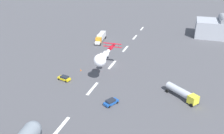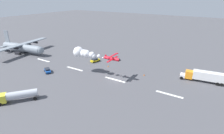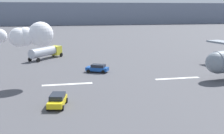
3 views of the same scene
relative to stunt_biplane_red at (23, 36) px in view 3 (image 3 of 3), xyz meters
The scene contains 7 objects.
runway_stripe_4 10.18m from the stunt_biplane_red, ahead, with size 8.00×0.90×0.01m, color white.
runway_stripe_5 26.56m from the stunt_biplane_red, ahead, with size 8.00×0.90×0.01m, color white.
mountain_ridge_distant 182.76m from the stunt_biplane_red, 93.87° to the left, with size 396.00×16.00×16.29m, color slate.
stunt_biplane_red is the anchor object (origin of this frame).
fuel_tanker_truck 25.93m from the stunt_biplane_red, 82.03° to the left, with size 8.23×9.42×2.90m.
followme_car_yellow 14.33m from the stunt_biplane_red, 69.15° to the right, with size 2.79×4.57×1.52m.
airport_staff_sedan 16.24m from the stunt_biplane_red, 29.31° to the left, with size 4.51×3.57×1.52m.
Camera 3 is at (15.53, -46.92, 11.80)m, focal length 48.31 mm.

